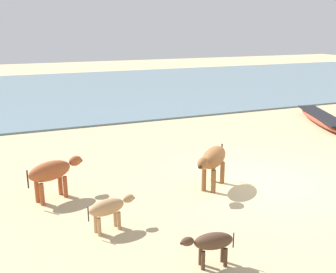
# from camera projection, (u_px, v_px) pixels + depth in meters

# --- Properties ---
(ground) EXTENTS (80.00, 80.00, 0.00)m
(ground) POSITION_uv_depth(u_px,v_px,m) (264.00, 182.00, 10.61)
(ground) COLOR tan
(sea_water) EXTENTS (60.00, 20.00, 0.08)m
(sea_water) POSITION_uv_depth(u_px,v_px,m) (104.00, 89.00, 26.44)
(sea_water) COLOR slate
(sea_water) RESTS_ON ground
(fishing_boat_2) EXTENTS (2.60, 4.63, 0.60)m
(fishing_boat_2) POSITION_uv_depth(u_px,v_px,m) (322.00, 119.00, 16.92)
(fishing_boat_2) COLOR #B74733
(fishing_boat_2) RESTS_ON ground
(cow_adult_brown) EXTENTS (1.43, 1.31, 1.08)m
(cow_adult_brown) POSITION_uv_depth(u_px,v_px,m) (213.00, 159.00, 10.04)
(cow_adult_brown) COLOR brown
(cow_adult_brown) RESTS_ON ground
(calf_near_dark) EXTENTS (0.97, 0.40, 0.63)m
(calf_near_dark) POSITION_uv_depth(u_px,v_px,m) (211.00, 243.00, 6.77)
(calf_near_dark) COLOR #4C3323
(calf_near_dark) RESTS_ON ground
(calf_far_tan) EXTENTS (1.06, 0.47, 0.69)m
(calf_far_tan) POSITION_uv_depth(u_px,v_px,m) (109.00, 208.00, 7.97)
(calf_far_tan) COLOR tan
(calf_far_tan) RESTS_ON ground
(cow_second_adult_rust) EXTENTS (1.44, 0.85, 0.97)m
(cow_second_adult_rust) POSITION_uv_depth(u_px,v_px,m) (52.00, 172.00, 9.40)
(cow_second_adult_rust) COLOR #9E4C28
(cow_second_adult_rust) RESTS_ON ground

